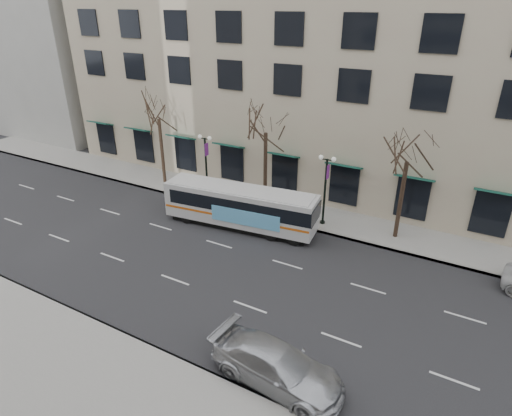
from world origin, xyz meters
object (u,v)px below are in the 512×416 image
Objects in this scene: lamp_post_left at (206,163)px; city_bus at (241,206)px; tree_far_left at (158,107)px; tree_far_right at (409,147)px; silver_car at (277,366)px; tree_far_mid at (266,120)px; lamp_post_right at (325,187)px.

city_bus is at bearing -31.21° from lamp_post_left.
lamp_post_left is (5.01, -0.60, -3.75)m from tree_far_left.
tree_far_left is at bearing 180.00° from tree_far_right.
silver_car is (18.41, -14.77, -5.85)m from tree_far_left.
city_bus is (10.02, -3.64, -5.08)m from tree_far_left.
tree_far_right is 15.86m from silver_car.
tree_far_right is 1.37× the size of silver_car.
tree_far_right is at bearing 13.64° from city_bus.
silver_car is at bearing -96.16° from tree_far_right.
tree_far_left is at bearing 153.67° from city_bus.
tree_far_mid is 1.06× the size of tree_far_right.
tree_far_mid is (10.00, 0.00, 0.21)m from tree_far_left.
tree_far_right is 11.66m from city_bus.
silver_car is at bearing -38.73° from tree_far_left.
tree_far_mid reaches higher than tree_far_right.
lamp_post_right is 5.99m from city_bus.
tree_far_left is 15.48m from lamp_post_right.
tree_far_right is at bearing 0.00° from tree_far_left.
tree_far_mid is at bearing 34.54° from silver_car.
lamp_post_left is at bearing 180.00° from lamp_post_right.
lamp_post_right is at bearing 24.95° from city_bus.
tree_far_left is 20.00m from tree_far_right.
lamp_post_right is 14.72m from silver_car.
silver_car is (8.41, -14.77, -6.05)m from tree_far_mid.
tree_far_right is 6.11m from lamp_post_right.
tree_far_left is 24.31m from silver_car.
tree_far_mid is 6.40m from lamp_post_left.
tree_far_left is 0.98× the size of tree_far_mid.
tree_far_right is (20.00, 0.00, -0.28)m from tree_far_left.
tree_far_mid is 6.42m from city_bus.
tree_far_right is 15.40m from lamp_post_left.
tree_far_left reaches higher than silver_car.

